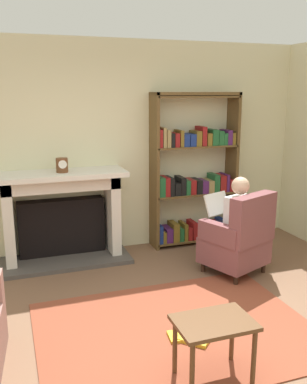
# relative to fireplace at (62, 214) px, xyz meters

# --- Properties ---
(ground) EXTENTS (14.00, 14.00, 0.00)m
(ground) POSITION_rel_fireplace_xyz_m (0.71, -2.30, -0.59)
(ground) COLOR brown
(back_wall) EXTENTS (5.60, 0.10, 2.70)m
(back_wall) POSITION_rel_fireplace_xyz_m (0.71, 0.25, 0.76)
(back_wall) COLOR beige
(back_wall) RESTS_ON ground
(area_rug) EXTENTS (2.40, 1.80, 0.01)m
(area_rug) POSITION_rel_fireplace_xyz_m (0.71, -2.00, -0.59)
(area_rug) COLOR brown
(area_rug) RESTS_ON ground
(fireplace) EXTENTS (1.58, 0.64, 1.13)m
(fireplace) POSITION_rel_fireplace_xyz_m (0.00, 0.00, 0.00)
(fireplace) COLOR #4C4742
(fireplace) RESTS_ON ground
(mantel_clock) EXTENTS (0.14, 0.14, 0.17)m
(mantel_clock) POSITION_rel_fireplace_xyz_m (0.02, -0.10, 0.62)
(mantel_clock) COLOR brown
(mantel_clock) RESTS_ON fireplace
(bookshelf) EXTENTS (1.18, 0.32, 2.05)m
(bookshelf) POSITION_rel_fireplace_xyz_m (1.78, 0.03, 0.36)
(bookshelf) COLOR brown
(bookshelf) RESTS_ON ground
(armchair_reading) EXTENTS (0.83, 0.82, 0.97)m
(armchair_reading) POSITION_rel_fireplace_xyz_m (1.84, -1.11, -0.17)
(armchair_reading) COLOR #331E14
(armchair_reading) RESTS_ON ground
(seated_reader) EXTENTS (0.50, 0.59, 1.14)m
(seated_reader) POSITION_rel_fireplace_xyz_m (1.79, -1.00, 0.03)
(seated_reader) COLOR silver
(seated_reader) RESTS_ON ground
(side_table) EXTENTS (0.56, 0.39, 0.48)m
(side_table) POSITION_rel_fireplace_xyz_m (0.71, -2.69, -0.20)
(side_table) COLOR brown
(side_table) RESTS_ON ground
(scattered_books) EXTENTS (0.49, 0.55, 0.03)m
(scattered_books) POSITION_rel_fireplace_xyz_m (0.83, -2.09, -0.57)
(scattered_books) COLOR gold
(scattered_books) RESTS_ON area_rug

